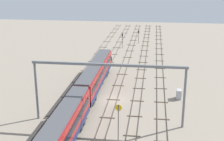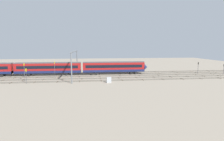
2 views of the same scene
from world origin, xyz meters
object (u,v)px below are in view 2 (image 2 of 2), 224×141
Objects in this scene: signal_light_trackside_departure at (198,66)px; overhead_gantry at (75,57)px; relay_cabinet at (109,80)px; signal_light_trackside_approach at (224,68)px; train at (16,69)px; speed_sign_far_trackside at (55,68)px; speed_sign_mid_trackside at (26,73)px; speed_sign_near_foreground at (24,70)px.

overhead_gantry is at bearing -176.60° from signal_light_trackside_departure.
overhead_gantry is 13.51× the size of relay_cabinet.
train is at bearing 175.51° from signal_light_trackside_approach.
speed_sign_far_trackside is at bearing -160.86° from overhead_gantry.
signal_light_trackside_approach is at bearing 0.64° from speed_sign_far_trackside.
signal_light_trackside_departure is (62.33, 12.80, -0.11)m from speed_sign_mid_trackside.
speed_sign_mid_trackside is at bearing -173.23° from signal_light_trackside_approach.
signal_light_trackside_approach is (63.44, 0.71, -1.04)m from speed_sign_far_trackside.
speed_sign_near_foreground reaches higher than relay_cabinet.
speed_sign_near_foreground is 1.27× the size of signal_light_trackside_departure.
signal_light_trackside_departure reaches higher than signal_light_trackside_approach.
speed_sign_mid_trackside reaches higher than signal_light_trackside_departure.
train is 71.05m from signal_light_trackside_departure.
signal_light_trackside_departure is at bearing 20.48° from relay_cabinet.
overhead_gantry is at bearing 36.76° from speed_sign_mid_trackside.
speed_sign_far_trackside reaches higher than signal_light_trackside_approach.
overhead_gantry reaches higher than signal_light_trackside_departure.
train is 79.08m from signal_light_trackside_approach.
overhead_gantry reaches higher than speed_sign_far_trackside.
train is at bearing 123.24° from speed_sign_near_foreground.
speed_sign_near_foreground is 1.25× the size of speed_sign_mid_trackside.
relay_cabinet is at bearing -45.39° from overhead_gantry.
speed_sign_mid_trackside reaches higher than relay_cabinet.
signal_light_trackside_approach is 46.83m from relay_cabinet.
overhead_gantry is 17.03m from speed_sign_mid_trackside.
signal_light_trackside_approach is at bearing -29.86° from signal_light_trackside_departure.
signal_light_trackside_approach is at bearing -4.49° from train.
signal_light_trackside_departure is (49.09, 2.91, -4.23)m from overhead_gantry.
speed_sign_near_foreground reaches higher than signal_light_trackside_approach.
overhead_gantry is (21.94, -4.63, 4.53)m from train.
speed_sign_far_trackside is 3.52× the size of relay_cabinet.
speed_sign_far_trackside is at bearing -179.36° from signal_light_trackside_approach.
speed_sign_mid_trackside is 1.01× the size of signal_light_trackside_departure.
speed_sign_mid_trackside is at bearing -143.24° from overhead_gantry.
relay_cabinet is (-45.78, -9.70, -1.87)m from signal_light_trackside_approach.
speed_sign_near_foreground is at bearing -159.77° from overhead_gantry.
relay_cabinet is at bearing -159.52° from signal_light_trackside_departure.
overhead_gantry is 5.53× the size of signal_light_trackside_approach.
speed_sign_near_foreground is (-15.23, -5.61, -3.63)m from overhead_gantry.
train is at bearing 178.62° from signal_light_trackside_departure.
speed_sign_mid_trackside is at bearing -59.06° from train.
speed_sign_mid_trackside is at bearing -131.31° from speed_sign_far_trackside.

